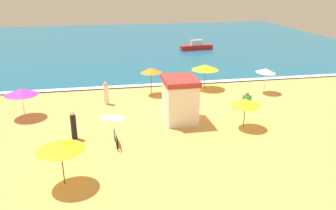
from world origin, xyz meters
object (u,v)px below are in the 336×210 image
object	(u,v)px
beach_umbrella_8	(266,71)
small_boat_0	(196,47)
beach_umbrella_0	(205,67)
beachgoer_1	(106,94)
lifeguard_cabana	(180,99)
beachgoer_0	(247,99)
beach_umbrella_3	(21,92)
beach_umbrella_1	(151,70)
parked_bicycle	(116,138)
beachgoer_4	(74,125)
beach_umbrella_6	(60,145)
beach_umbrella_5	(245,102)

from	to	relation	value
beach_umbrella_8	small_boat_0	distance (m)	18.36
beach_umbrella_0	beachgoer_1	distance (m)	8.67
lifeguard_cabana	beachgoer_0	world-z (taller)	lifeguard_cabana
beach_umbrella_3	beach_umbrella_8	world-z (taller)	beach_umbrella_8
beach_umbrella_1	parked_bicycle	bearing A→B (deg)	-110.76
beachgoer_4	beach_umbrella_8	bearing A→B (deg)	22.36
beach_umbrella_8	lifeguard_cabana	bearing A→B (deg)	-151.13
beach_umbrella_1	beach_umbrella_6	world-z (taller)	beach_umbrella_1
beach_umbrella_5	parked_bicycle	distance (m)	8.12
beachgoer_0	small_boat_0	size ratio (longest dim) A/B	0.22
beach_umbrella_3	beachgoer_1	distance (m)	5.79
beach_umbrella_1	beachgoer_1	world-z (taller)	beach_umbrella_1
beach_umbrella_1	beach_umbrella_3	bearing A→B (deg)	-160.49
beach_umbrella_3	small_boat_0	size ratio (longest dim) A/B	0.68
lifeguard_cabana	small_boat_0	bearing A→B (deg)	72.03
beach_umbrella_0	beach_umbrella_3	bearing A→B (deg)	-164.19
lifeguard_cabana	beach_umbrella_1	world-z (taller)	lifeguard_cabana
beach_umbrella_0	lifeguard_cabana	bearing A→B (deg)	-119.31
small_boat_0	beachgoer_4	bearing A→B (deg)	-119.89
parked_bicycle	small_boat_0	distance (m)	28.13
beach_umbrella_1	beach_umbrella_3	size ratio (longest dim) A/B	0.79
beachgoer_1	beach_umbrella_8	bearing A→B (deg)	1.59
beach_umbrella_1	parked_bicycle	world-z (taller)	beach_umbrella_1
beach_umbrella_5	parked_bicycle	world-z (taller)	beach_umbrella_5
beach_umbrella_6	beach_umbrella_8	distance (m)	18.41
beach_umbrella_0	beachgoer_1	size ratio (longest dim) A/B	1.50
lifeguard_cabana	beach_umbrella_6	xyz separation A→B (m)	(-6.78, -6.39, 0.48)
beach_umbrella_0	beach_umbrella_3	distance (m)	14.32
beach_umbrella_5	beach_umbrella_6	xyz separation A→B (m)	(-10.46, -4.50, 0.30)
beach_umbrella_0	beach_umbrella_6	size ratio (longest dim) A/B	0.88
beach_umbrella_3	beachgoer_1	size ratio (longest dim) A/B	1.72
beach_umbrella_1	beachgoer_1	bearing A→B (deg)	-154.97
beach_umbrella_1	beachgoer_1	distance (m)	4.17
beach_umbrella_6	beachgoer_1	xyz separation A→B (m)	(2.13, 10.50, -1.14)
beach_umbrella_1	beachgoer_0	xyz separation A→B (m)	(6.58, -3.74, -1.57)
beach_umbrella_0	beachgoer_0	xyz separation A→B (m)	(1.94, -4.40, -1.45)
beach_umbrella_1	beach_umbrella_5	distance (m)	9.02
lifeguard_cabana	beach_umbrella_6	world-z (taller)	lifeguard_cabana
beach_umbrella_5	beach_umbrella_3	bearing A→B (deg)	162.12
beachgoer_1	beachgoer_4	bearing A→B (deg)	-109.07
beach_umbrella_5	beach_umbrella_6	distance (m)	11.39
beach_umbrella_5	beach_umbrella_8	xyz separation A→B (m)	(4.41, 6.35, 0.19)
beach_umbrella_3	parked_bicycle	distance (m)	8.08
beachgoer_0	small_boat_0	world-z (taller)	small_boat_0
beachgoer_1	beachgoer_4	world-z (taller)	beachgoer_4
beachgoer_0	small_boat_0	bearing A→B (deg)	84.99
beach_umbrella_5	beachgoer_1	world-z (taller)	beach_umbrella_5
beach_umbrella_0	beach_umbrella_5	xyz separation A→B (m)	(0.05, -8.36, -0.20)
beach_umbrella_6	beach_umbrella_8	xyz separation A→B (m)	(14.87, 10.85, -0.11)
beachgoer_4	parked_bicycle	bearing A→B (deg)	-28.12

